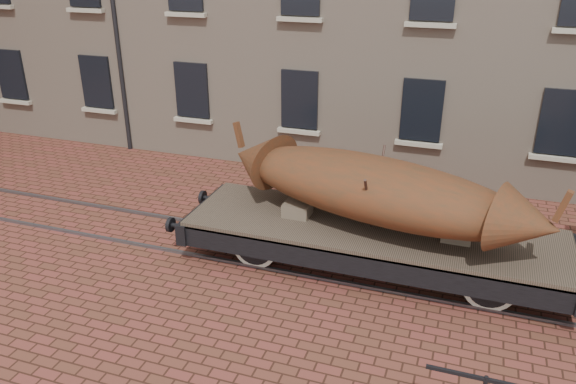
% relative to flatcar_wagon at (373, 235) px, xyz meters
% --- Properties ---
extents(ground, '(90.00, 90.00, 0.00)m').
position_rel_flatcar_wagon_xyz_m(ground, '(-0.71, -0.00, -0.82)').
color(ground, '#593021').
extents(rail_track, '(30.00, 1.52, 0.06)m').
position_rel_flatcar_wagon_xyz_m(rail_track, '(-0.71, -0.00, -0.79)').
color(rail_track, '#59595E').
rests_on(rail_track, ground).
extents(flatcar_wagon, '(8.70, 2.36, 1.31)m').
position_rel_flatcar_wagon_xyz_m(flatcar_wagon, '(0.00, 0.00, 0.00)').
color(flatcar_wagon, brown).
rests_on(flatcar_wagon, ground).
extents(iron_boat, '(6.98, 3.42, 1.67)m').
position_rel_flatcar_wagon_xyz_m(iron_boat, '(-0.04, -0.00, 1.06)').
color(iron_boat, '#5F2B15').
rests_on(iron_boat, flatcar_wagon).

